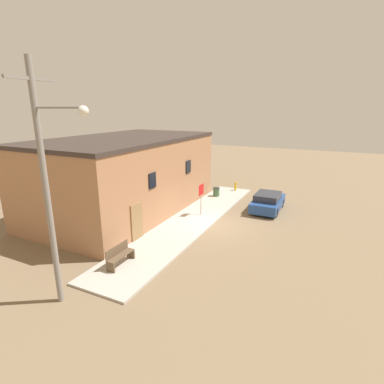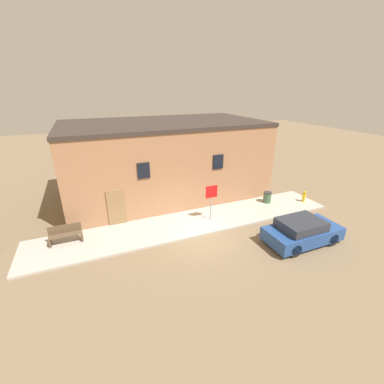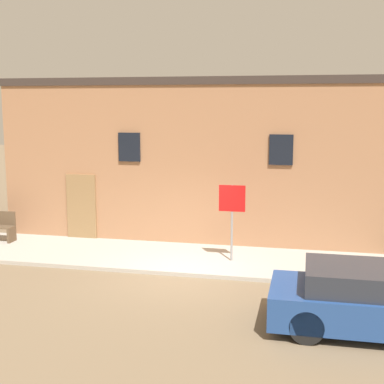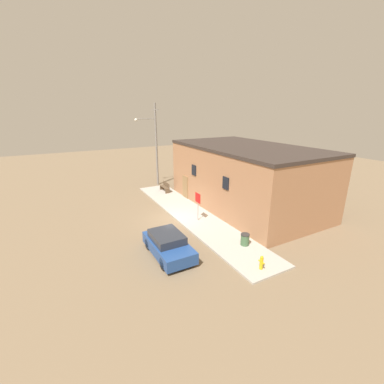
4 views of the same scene
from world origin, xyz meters
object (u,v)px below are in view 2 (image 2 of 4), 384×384
at_px(fire_hydrant, 304,196).
at_px(parked_car, 302,231).
at_px(stop_sign, 211,196).
at_px(trash_bin, 267,197).
at_px(bench, 65,234).

xyz_separation_m(fire_hydrant, parked_car, (-3.81, -3.65, 0.14)).
distance_m(fire_hydrant, stop_sign, 7.14).
xyz_separation_m(fire_hydrant, stop_sign, (-7.05, 0.19, 1.13)).
bearing_deg(fire_hydrant, trash_bin, 159.71).
distance_m(stop_sign, trash_bin, 4.83).
bearing_deg(fire_hydrant, stop_sign, 178.48).
distance_m(stop_sign, parked_car, 5.12).
height_order(fire_hydrant, trash_bin, fire_hydrant).
relative_size(fire_hydrant, parked_car, 0.20).
xyz_separation_m(stop_sign, trash_bin, (4.64, 0.70, -1.14)).
distance_m(bench, parked_car, 11.97).
height_order(bench, trash_bin, bench).
bearing_deg(parked_car, stop_sign, 130.14).
relative_size(fire_hydrant, trash_bin, 1.05).
relative_size(bench, parked_car, 0.40).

